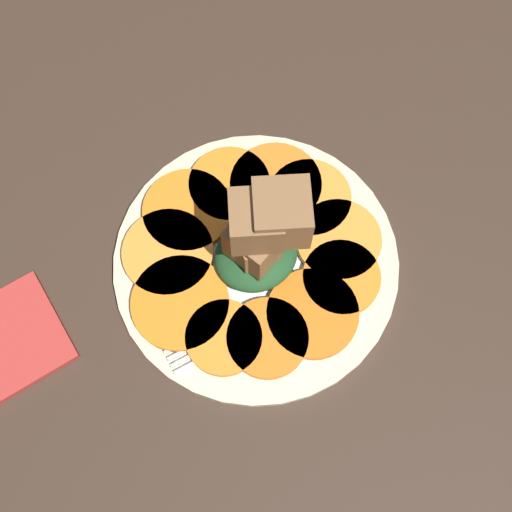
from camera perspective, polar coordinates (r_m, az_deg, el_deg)
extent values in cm
cube|color=#38281E|center=(60.69, 0.00, -1.01)|extent=(120.00, 120.00, 2.00)
cylinder|color=beige|center=(59.28, 0.00, -0.53)|extent=(26.26, 26.26, 1.00)
cylinder|color=white|center=(59.23, 0.00, -0.51)|extent=(21.01, 21.01, 1.00)
cylinder|color=orange|center=(56.30, -2.88, -7.25)|extent=(6.74, 6.74, 0.85)
cylinder|color=orange|center=(56.24, 1.03, -7.29)|extent=(7.18, 7.18, 0.85)
cylinder|color=orange|center=(56.97, 5.04, -5.11)|extent=(8.19, 8.19, 0.85)
cylinder|color=orange|center=(58.21, 7.60, -1.92)|extent=(7.06, 7.06, 0.85)
cylinder|color=orange|center=(59.43, 7.35, 1.44)|extent=(7.90, 7.90, 0.85)
cylinder|color=orange|center=(60.83, 4.76, 5.15)|extent=(7.90, 7.90, 0.85)
cylinder|color=orange|center=(61.26, 1.76, 6.34)|extent=(8.73, 8.73, 0.85)
cylinder|color=orange|center=(61.30, -2.38, 6.38)|extent=(7.74, 7.74, 0.85)
cylinder|color=orange|center=(60.43, -6.13, 4.04)|extent=(8.36, 8.36, 0.85)
cylinder|color=orange|center=(59.06, -7.84, 0.33)|extent=(8.36, 8.36, 0.85)
cylinder|color=orange|center=(57.29, -6.55, -4.50)|extent=(8.76, 8.76, 0.85)
ellipsoid|color=#1E4723|center=(57.43, 0.00, 0.13)|extent=(7.70, 6.93, 2.73)
cube|color=olive|center=(54.58, -0.08, 1.37)|extent=(3.92, 3.92, 3.44)
cube|color=brown|center=(54.12, -0.04, 1.21)|extent=(5.32, 5.32, 4.19)
cube|color=brown|center=(50.42, -0.35, 3.33)|extent=(5.66, 5.66, 4.17)
cube|color=brown|center=(50.15, 2.28, 3.80)|extent=(6.07, 6.07, 4.47)
cube|color=silver|center=(57.54, 3.71, -3.58)|extent=(12.58, 1.95, 0.40)
cube|color=silver|center=(56.62, -2.52, -6.82)|extent=(1.67, 2.41, 0.40)
cube|color=silver|center=(56.27, -5.00, -9.19)|extent=(4.95, 0.64, 0.40)
cube|color=silver|center=(56.41, -5.31, -8.60)|extent=(4.95, 0.64, 0.40)
cube|color=silver|center=(56.56, -5.61, -8.01)|extent=(4.95, 0.64, 0.40)
cube|color=silver|center=(56.72, -5.91, -7.42)|extent=(4.95, 0.64, 0.40)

